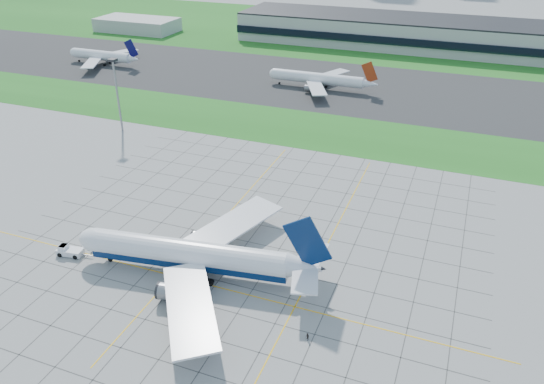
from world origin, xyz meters
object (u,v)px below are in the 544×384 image
(crew_far, at_px, (307,337))
(crew_near, at_px, (91,248))
(light_mast, at_px, (116,86))
(distant_jet_0, at_px, (103,56))
(distant_jet_1, at_px, (319,78))
(airliner, at_px, (191,255))
(pushback_tug, at_px, (69,251))

(crew_far, bearing_deg, crew_near, -142.75)
(light_mast, height_order, distant_jet_0, light_mast)
(distant_jet_0, distance_m, distant_jet_1, 112.28)
(airliner, bearing_deg, crew_near, 173.83)
(pushback_tug, xyz_separation_m, crew_far, (59.44, -6.24, -0.29))
(crew_near, relative_size, crew_far, 1.17)
(light_mast, distance_m, pushback_tug, 77.96)
(airliner, relative_size, crew_near, 31.47)
(light_mast, xyz_separation_m, pushback_tug, (33.71, -68.65, -15.12))
(pushback_tug, xyz_separation_m, crew_near, (3.82, 3.06, -0.16))
(pushback_tug, xyz_separation_m, distant_jet_0, (-94.69, 139.65, 3.42))
(light_mast, xyz_separation_m, airliner, (63.58, -64.59, -11.30))
(airliner, distance_m, crew_far, 31.58)
(light_mast, relative_size, pushback_tug, 2.95)
(distant_jet_1, bearing_deg, airliner, -84.86)
(crew_near, distance_m, distant_jet_1, 138.36)
(airliner, distance_m, crew_near, 26.37)
(light_mast, xyz_separation_m, distant_jet_0, (-60.98, 71.00, -11.70))
(light_mast, relative_size, distant_jet_1, 0.56)
(distant_jet_0, bearing_deg, airliner, -47.43)
(pushback_tug, bearing_deg, airliner, -0.63)
(light_mast, relative_size, distant_jet_0, 0.60)
(pushback_tug, relative_size, crew_far, 5.60)
(crew_far, height_order, distant_jet_1, distant_jet_1)
(airliner, height_order, crew_near, airliner)
(light_mast, height_order, crew_near, light_mast)
(airliner, distance_m, pushback_tug, 30.39)
(airliner, xyz_separation_m, distant_jet_1, (-12.28, 136.61, -0.40))
(light_mast, bearing_deg, distant_jet_0, 130.66)
(light_mast, height_order, distant_jet_1, light_mast)
(crew_far, xyz_separation_m, distant_jet_1, (-41.85, 146.92, 3.71))
(light_mast, relative_size, airliner, 0.45)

